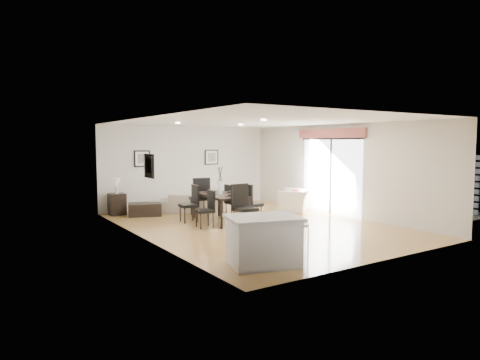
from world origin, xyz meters
TOP-DOWN VIEW (x-y plane):
  - ground at (0.00, 0.00)m, footprint 8.00×8.00m
  - wall_back at (0.00, 4.00)m, footprint 6.00×0.04m
  - wall_front at (0.00, -4.00)m, footprint 6.00×0.04m
  - wall_left at (-3.00, 0.00)m, footprint 0.04×8.00m
  - wall_right at (3.00, 0.00)m, footprint 0.04×8.00m
  - ceiling at (0.00, 0.00)m, footprint 6.00×8.00m
  - sofa at (-0.38, 2.92)m, footprint 2.11×1.48m
  - armchair at (2.34, 1.18)m, footprint 1.40×1.37m
  - courtyard_plant_a at (5.60, -0.89)m, footprint 0.74×0.70m
  - courtyard_plant_b at (5.90, 1.51)m, footprint 0.53×0.53m
  - dining_table at (-0.52, 0.95)m, footprint 1.02×1.87m
  - dining_chair_wnear at (-1.17, 0.48)m, footprint 0.47×0.47m
  - dining_chair_wfar at (-1.17, 1.40)m, footprint 0.49×0.49m
  - dining_chair_enear at (0.12, 0.48)m, footprint 0.53×0.53m
  - dining_chair_efar at (0.12, 1.41)m, footprint 0.45×0.45m
  - dining_chair_head at (-0.53, -0.17)m, footprint 0.54×0.54m
  - dining_chair_foot at (-0.54, 2.07)m, footprint 0.60×0.60m
  - vase at (-0.52, 0.95)m, footprint 0.97×1.49m
  - coffee_table at (-1.90, 2.99)m, footprint 1.08×0.86m
  - side_table at (-2.52, 3.66)m, footprint 0.52×0.52m
  - table_lamp at (-2.52, 3.65)m, footprint 0.24×0.24m
  - cushion at (2.24, 1.08)m, footprint 0.29×0.24m
  - kitchen_island at (-1.98, -3.04)m, footprint 1.46×1.26m
  - bar_stool at (-1.12, -3.04)m, footprint 0.30×0.30m
  - framed_print_back_left at (-1.60, 3.97)m, footprint 0.52×0.04m
  - framed_print_back_right at (0.90, 3.97)m, footprint 0.52×0.04m
  - framed_print_left_wall at (-2.97, -0.20)m, footprint 0.04×0.52m
  - sliding_door at (2.96, 0.30)m, footprint 0.12×2.70m
  - courtyard at (6.16, 0.87)m, footprint 6.00×6.00m

SIDE VIEW (x-z plane):
  - ground at x=0.00m, z-range 0.00..0.00m
  - coffee_table at x=-1.90m, z-range 0.00..0.38m
  - sofa at x=-0.38m, z-range 0.00..0.57m
  - side_table at x=-2.52m, z-range 0.00..0.64m
  - courtyard_plant_a at x=5.60m, z-range 0.00..0.65m
  - armchair at x=2.34m, z-range 0.00..0.69m
  - courtyard_plant_b at x=5.90m, z-range 0.00..0.72m
  - kitchen_island at x=-1.98m, z-range 0.01..0.87m
  - dining_chair_wnear at x=-1.17m, z-range 0.06..1.00m
  - dining_chair_efar at x=0.12m, z-range 0.06..1.00m
  - cushion at x=2.24m, z-range 0.39..0.68m
  - bar_stool at x=-1.12m, z-range 0.23..0.88m
  - dining_chair_wfar at x=-1.17m, z-range 0.06..1.07m
  - dining_chair_enear at x=0.12m, z-range 0.06..1.10m
  - dining_chair_head at x=-0.53m, z-range 0.07..1.19m
  - dining_chair_foot at x=-0.54m, z-range 0.07..1.20m
  - dining_table at x=-0.52m, z-range 0.30..1.06m
  - courtyard at x=6.16m, z-range -0.08..1.92m
  - table_lamp at x=-2.52m, z-range 0.70..1.15m
  - vase at x=-0.52m, z-range 0.69..1.45m
  - wall_back at x=0.00m, z-range 0.00..2.70m
  - wall_front at x=0.00m, z-range 0.00..2.70m
  - wall_left at x=-3.00m, z-range 0.00..2.70m
  - wall_right at x=3.00m, z-range 0.00..2.70m
  - framed_print_back_left at x=-1.60m, z-range 1.39..1.91m
  - framed_print_back_right at x=0.90m, z-range 1.39..1.91m
  - framed_print_left_wall at x=-2.97m, z-range 1.39..1.91m
  - sliding_door at x=2.96m, z-range 0.38..2.95m
  - ceiling at x=0.00m, z-range 2.69..2.71m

